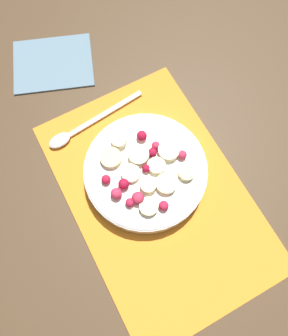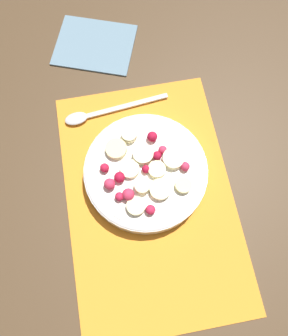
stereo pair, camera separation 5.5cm
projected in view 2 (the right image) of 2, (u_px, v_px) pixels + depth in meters
ground_plane at (150, 198)px, 0.58m from camera, size 3.00×3.00×0.00m
placemat at (150, 197)px, 0.58m from camera, size 0.45×0.29×0.01m
fruit_bowl at (144, 172)px, 0.57m from camera, size 0.21×0.21×0.05m
spoon at (97, 113)px, 0.62m from camera, size 0.04×0.20×0.01m
napkin at (95, 44)px, 0.68m from camera, size 0.18×0.19×0.01m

